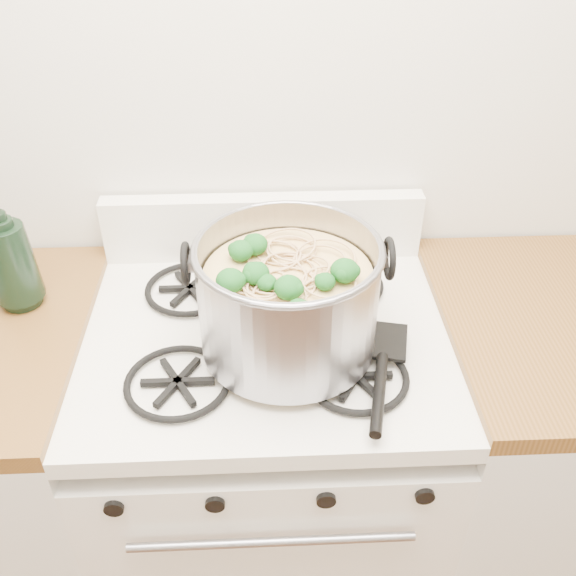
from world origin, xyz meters
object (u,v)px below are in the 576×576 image
(bottle, at_px, (8,251))
(stock_pot, at_px, (288,300))
(spatula, at_px, (384,338))
(glass_bowl, at_px, (311,268))
(gas_range, at_px, (270,474))

(bottle, bearing_deg, stock_pot, -40.94)
(spatula, height_order, bottle, bottle)
(glass_bowl, xyz_separation_m, bottle, (-0.64, -0.08, 0.12))
(stock_pot, xyz_separation_m, bottle, (-0.57, 0.16, 0.02))
(stock_pot, relative_size, glass_bowl, 3.95)
(gas_range, distance_m, bottle, 0.82)
(stock_pot, height_order, spatula, stock_pot)
(stock_pot, bearing_deg, bottle, 163.95)
(gas_range, distance_m, glass_bowl, 0.55)
(stock_pot, relative_size, spatula, 1.24)
(bottle, bearing_deg, spatula, -37.49)
(glass_bowl, bearing_deg, bottle, -172.58)
(gas_range, height_order, stock_pot, stock_pot)
(gas_range, distance_m, stock_pot, 0.60)
(stock_pot, xyz_separation_m, spatula, (0.19, -0.01, -0.10))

